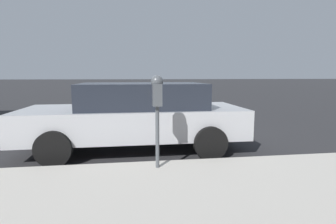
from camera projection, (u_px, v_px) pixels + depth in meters
name	position (u px, v px, depth m)	size (l,w,h in m)	color
ground_plane	(149.00, 138.00, 6.66)	(220.00, 220.00, 0.00)	#2B2B2D
parking_meter	(157.00, 98.00, 4.02)	(0.21, 0.19, 1.45)	#4C5156
car_silver	(137.00, 115.00, 5.57)	(2.00, 4.56, 1.43)	#B7BABF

